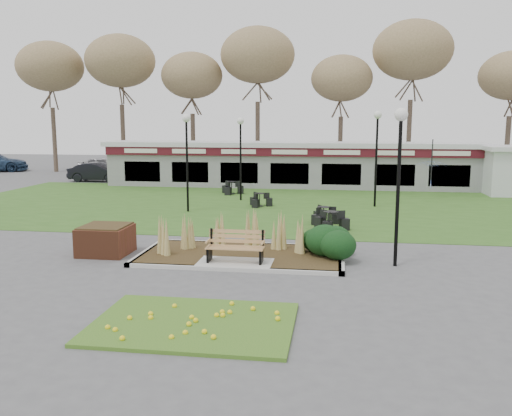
# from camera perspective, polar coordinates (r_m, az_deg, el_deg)

# --- Properties ---
(ground) EXTENTS (100.00, 100.00, 0.00)m
(ground) POSITION_cam_1_polar(r_m,az_deg,el_deg) (15.98, -2.30, -6.27)
(ground) COLOR #515154
(ground) RESTS_ON ground
(lawn) EXTENTS (34.00, 16.00, 0.02)m
(lawn) POSITION_cam_1_polar(r_m,az_deg,el_deg) (27.61, 2.35, 0.31)
(lawn) COLOR #315C1D
(lawn) RESTS_ON ground
(flower_bed) EXTENTS (4.20, 3.00, 0.16)m
(flower_bed) POSITION_cam_1_polar(r_m,az_deg,el_deg) (11.69, -6.60, -11.84)
(flower_bed) COLOR #31631C
(flower_bed) RESTS_ON ground
(planting_bed) EXTENTS (6.75, 3.40, 1.27)m
(planting_bed) POSITION_cam_1_polar(r_m,az_deg,el_deg) (17.01, 2.78, -4.05)
(planting_bed) COLOR #2D2212
(planting_bed) RESTS_ON ground
(park_bench) EXTENTS (1.70, 0.66, 0.93)m
(park_bench) POSITION_cam_1_polar(r_m,az_deg,el_deg) (16.07, -2.15, -4.02)
(park_bench) COLOR tan
(park_bench) RESTS_ON ground
(brick_planter) EXTENTS (1.50, 1.50, 0.95)m
(brick_planter) POSITION_cam_1_polar(r_m,az_deg,el_deg) (18.10, -15.54, -3.22)
(brick_planter) COLOR brown
(brick_planter) RESTS_ON ground
(food_pavilion) EXTENTS (24.60, 3.40, 2.90)m
(food_pavilion) POSITION_cam_1_polar(r_m,az_deg,el_deg) (35.32, 3.75, 4.63)
(food_pavilion) COLOR gray
(food_pavilion) RESTS_ON ground
(tree_backdrop) EXTENTS (47.24, 5.24, 10.36)m
(tree_backdrop) POSITION_cam_1_polar(r_m,az_deg,el_deg) (43.42, 4.76, 14.55)
(tree_backdrop) COLOR #47382B
(tree_backdrop) RESTS_ON ground
(lamp_post_near_right) EXTENTS (0.38, 0.38, 4.62)m
(lamp_post_near_right) POSITION_cam_1_polar(r_m,az_deg,el_deg) (16.13, 14.89, 5.71)
(lamp_post_near_right) COLOR black
(lamp_post_near_right) RESTS_ON ground
(lamp_post_mid_left) EXTENTS (0.38, 0.38, 4.56)m
(lamp_post_mid_left) POSITION_cam_1_polar(r_m,az_deg,el_deg) (25.48, -7.31, 7.00)
(lamp_post_mid_left) COLOR black
(lamp_post_mid_left) RESTS_ON ground
(lamp_post_mid_right) EXTENTS (0.37, 0.37, 4.44)m
(lamp_post_mid_right) POSITION_cam_1_polar(r_m,az_deg,el_deg) (28.99, -1.64, 7.14)
(lamp_post_mid_right) COLOR black
(lamp_post_mid_right) RESTS_ON ground
(lamp_post_far_right) EXTENTS (0.39, 0.39, 4.74)m
(lamp_post_far_right) POSITION_cam_1_polar(r_m,az_deg,el_deg) (27.41, 12.62, 7.28)
(lamp_post_far_right) COLOR black
(lamp_post_far_right) RESTS_ON ground
(bistro_set_a) EXTENTS (1.35, 1.30, 0.73)m
(bistro_set_a) POSITION_cam_1_polar(r_m,az_deg,el_deg) (31.77, -2.60, 1.93)
(bistro_set_a) COLOR black
(bistro_set_a) RESTS_ON ground
(bistro_set_b) EXTENTS (1.40, 1.35, 0.76)m
(bistro_set_b) POSITION_cam_1_polar(r_m,az_deg,el_deg) (21.30, 7.88, -1.69)
(bistro_set_b) COLOR black
(bistro_set_b) RESTS_ON ground
(bistro_set_c) EXTENTS (1.20, 1.21, 0.66)m
(bistro_set_c) POSITION_cam_1_polar(r_m,az_deg,el_deg) (27.11, 0.38, 0.65)
(bistro_set_c) COLOR black
(bistro_set_c) RESTS_ON ground
(bistro_set_d) EXTENTS (1.16, 1.31, 0.69)m
(bistro_set_d) POSITION_cam_1_polar(r_m,az_deg,el_deg) (22.80, 7.11, -1.02)
(bistro_set_d) COLOR black
(bistro_set_d) RESTS_ON ground
(patio_umbrella) EXTENTS (2.21, 2.23, 2.20)m
(patio_umbrella) POSITION_cam_1_polar(r_m,az_deg,el_deg) (30.96, 17.95, 3.39)
(patio_umbrella) COLOR black
(patio_umbrella) RESTS_ON ground
(car_silver) EXTENTS (4.09, 2.15, 1.33)m
(car_silver) POSITION_cam_1_polar(r_m,az_deg,el_deg) (46.37, -15.84, 4.37)
(car_silver) COLOR #A6A6AB
(car_silver) RESTS_ON ground
(car_black) EXTENTS (4.02, 1.41, 1.32)m
(car_black) POSITION_cam_1_polar(r_m,az_deg,el_deg) (39.98, -16.34, 3.63)
(car_black) COLOR black
(car_black) RESTS_ON ground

